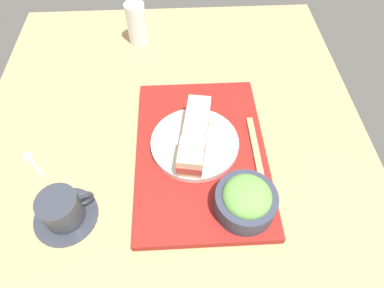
# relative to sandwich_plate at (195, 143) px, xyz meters

# --- Properties ---
(ground_plane) EXTENTS (1.40, 1.00, 0.03)m
(ground_plane) POSITION_rel_sandwich_plate_xyz_m (-0.07, 0.05, -0.04)
(ground_plane) COLOR tan
(serving_tray) EXTENTS (0.45, 0.31, 0.02)m
(serving_tray) POSITION_rel_sandwich_plate_xyz_m (-0.02, -0.01, -0.02)
(serving_tray) COLOR maroon
(serving_tray) RESTS_ON ground_plane
(sandwich_plate) EXTENTS (0.21, 0.21, 0.02)m
(sandwich_plate) POSITION_rel_sandwich_plate_xyz_m (0.00, 0.00, 0.00)
(sandwich_plate) COLOR silver
(sandwich_plate) RESTS_ON serving_tray
(sandwich_near) EXTENTS (0.08, 0.07, 0.06)m
(sandwich_near) POSITION_rel_sandwich_plate_xyz_m (-0.06, 0.01, 0.04)
(sandwich_near) COLOR beige
(sandwich_near) RESTS_ON sandwich_plate
(sandwich_middle) EXTENTS (0.08, 0.07, 0.05)m
(sandwich_middle) POSITION_rel_sandwich_plate_xyz_m (0.00, 0.00, 0.03)
(sandwich_middle) COLOR beige
(sandwich_middle) RESTS_ON sandwich_plate
(sandwich_far) EXTENTS (0.08, 0.07, 0.05)m
(sandwich_far) POSITION_rel_sandwich_plate_xyz_m (0.06, -0.01, 0.03)
(sandwich_far) COLOR #EFE5C1
(sandwich_far) RESTS_ON sandwich_plate
(salad_bowl) EXTENTS (0.13, 0.13, 0.08)m
(salad_bowl) POSITION_rel_sandwich_plate_xyz_m (-0.17, -0.09, 0.03)
(salad_bowl) COLOR #33384C
(salad_bowl) RESTS_ON serving_tray
(chopsticks_pair) EXTENTS (0.19, 0.01, 0.01)m
(chopsticks_pair) POSITION_rel_sandwich_plate_xyz_m (-0.02, -0.14, -0.00)
(chopsticks_pair) COLOR tan
(chopsticks_pair) RESTS_ON serving_tray
(coffee_cup) EXTENTS (0.14, 0.14, 0.07)m
(coffee_cup) POSITION_rel_sandwich_plate_xyz_m (-0.16, 0.28, 0.00)
(coffee_cup) COLOR #333842
(coffee_cup) RESTS_ON ground_plane
(drinking_glass) EXTENTS (0.06, 0.06, 0.13)m
(drinking_glass) POSITION_rel_sandwich_plate_xyz_m (0.44, 0.16, 0.03)
(drinking_glass) COLOR silver
(drinking_glass) RESTS_ON ground_plane
(teaspoon) EXTENTS (0.08, 0.07, 0.01)m
(teaspoon) POSITION_rel_sandwich_plate_xyz_m (-0.01, 0.40, -0.03)
(teaspoon) COLOR silver
(teaspoon) RESTS_ON ground_plane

